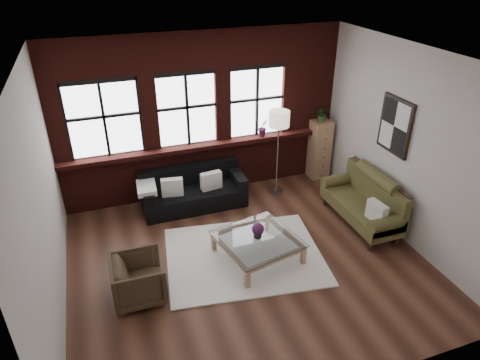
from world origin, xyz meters
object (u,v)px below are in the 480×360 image
object	(u,v)px
vintage_settee	(361,201)
floor_lamp	(278,150)
coffee_table	(257,248)
vase	(258,235)
armchair	(139,279)
drawer_chest	(319,149)
dark_sofa	(194,190)

from	to	relation	value
vintage_settee	floor_lamp	world-z (taller)	floor_lamp
coffee_table	vase	xyz separation A→B (m)	(0.00, 0.00, 0.26)
coffee_table	vase	distance (m)	0.26
armchair	drawer_chest	size ratio (longest dim) A/B	0.57
coffee_table	drawer_chest	distance (m)	3.20
coffee_table	vase	world-z (taller)	vase
drawer_chest	floor_lamp	bearing A→B (deg)	-163.54
dark_sofa	armchair	xyz separation A→B (m)	(-1.34, -2.16, -0.02)
floor_lamp	armchair	bearing A→B (deg)	-145.12
vase	drawer_chest	xyz separation A→B (m)	(2.28, 2.20, 0.19)
coffee_table	drawer_chest	bearing A→B (deg)	43.97
dark_sofa	vase	size ratio (longest dim) A/B	14.16
floor_lamp	vase	bearing A→B (deg)	-121.60
vase	floor_lamp	world-z (taller)	floor_lamp
armchair	floor_lamp	size ratio (longest dim) A/B	0.39
dark_sofa	coffee_table	size ratio (longest dim) A/B	1.69
dark_sofa	coffee_table	xyz separation A→B (m)	(0.58, -1.89, -0.17)
armchair	coffee_table	xyz separation A→B (m)	(1.91, 0.27, -0.15)
vintage_settee	coffee_table	xyz separation A→B (m)	(-2.11, -0.31, -0.29)
dark_sofa	vintage_settee	xyz separation A→B (m)	(2.68, -1.58, 0.12)
coffee_table	vintage_settee	bearing A→B (deg)	8.31
drawer_chest	vintage_settee	bearing A→B (deg)	-95.10
vintage_settee	floor_lamp	distance (m)	1.89
floor_lamp	vintage_settee	bearing A→B (deg)	-58.23
drawer_chest	armchair	bearing A→B (deg)	-149.52
vase	floor_lamp	distance (m)	2.24
coffee_table	floor_lamp	world-z (taller)	floor_lamp
vintage_settee	drawer_chest	size ratio (longest dim) A/B	1.38
dark_sofa	vase	bearing A→B (deg)	-73.04
vintage_settee	coffee_table	bearing A→B (deg)	-171.69
vintage_settee	floor_lamp	xyz separation A→B (m)	(-0.96, 1.55, 0.47)
vintage_settee	drawer_chest	distance (m)	1.90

